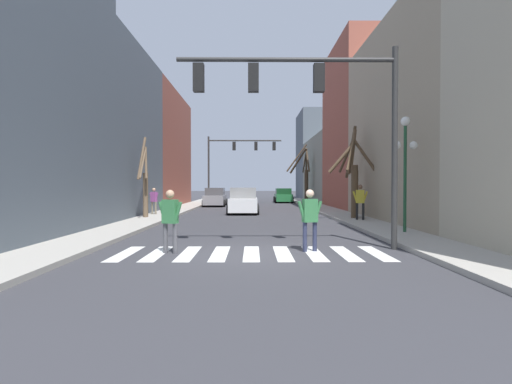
% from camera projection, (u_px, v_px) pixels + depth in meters
% --- Properties ---
extents(ground_plane, '(240.00, 240.00, 0.00)m').
position_uv_depth(ground_plane, '(251.00, 254.00, 11.31)').
color(ground_plane, '#38383D').
extents(sidewalk_left, '(2.04, 90.00, 0.15)m').
position_uv_depth(sidewalk_left, '(53.00, 252.00, 11.26)').
color(sidewalk_left, '#ADA89E').
rests_on(sidewalk_left, ground_plane).
extents(sidewalk_right, '(2.04, 90.00, 0.15)m').
position_uv_depth(sidewalk_right, '(448.00, 251.00, 11.36)').
color(sidewalk_right, '#ADA89E').
rests_on(sidewalk_right, ground_plane).
extents(building_row_left, '(6.00, 37.99, 12.75)m').
position_uv_depth(building_row_left, '(86.00, 121.00, 23.14)').
color(building_row_left, '#515B66').
rests_on(building_row_left, ground_plane).
extents(building_row_right, '(6.00, 55.62, 13.24)m').
position_uv_depth(building_row_right, '(371.00, 142.00, 32.41)').
color(building_row_right, '#BCB299').
rests_on(building_row_right, ground_plane).
extents(crosswalk_stripes, '(7.65, 2.60, 0.01)m').
position_uv_depth(crosswalk_stripes, '(251.00, 253.00, 11.41)').
color(crosswalk_stripes, white).
rests_on(crosswalk_stripes, ground_plane).
extents(traffic_signal_near, '(6.68, 0.28, 6.14)m').
position_uv_depth(traffic_signal_near, '(313.00, 99.00, 12.03)').
color(traffic_signal_near, '#2D2D2D').
rests_on(traffic_signal_near, ground_plane).
extents(traffic_signal_far, '(7.34, 0.28, 6.79)m').
position_uv_depth(traffic_signal_far, '(235.00, 154.00, 39.70)').
color(traffic_signal_far, '#2D2D2D').
rests_on(traffic_signal_far, ground_plane).
extents(street_lamp_right_corner, '(0.95, 0.36, 4.44)m').
position_uv_depth(street_lamp_right_corner, '(405.00, 151.00, 15.36)').
color(street_lamp_right_corner, '#1E4C2D').
rests_on(street_lamp_right_corner, sidewalk_right).
extents(car_parked_left_far, '(2.14, 4.25, 1.78)m').
position_uv_depth(car_parked_left_far, '(243.00, 201.00, 27.39)').
color(car_parked_left_far, white).
rests_on(car_parked_left_far, ground_plane).
extents(car_parked_right_far, '(2.06, 4.52, 1.70)m').
position_uv_depth(car_parked_right_far, '(215.00, 198.00, 37.01)').
color(car_parked_right_far, gray).
rests_on(car_parked_right_far, ground_plane).
extents(car_at_intersection, '(2.04, 4.26, 1.59)m').
position_uv_depth(car_at_intersection, '(283.00, 196.00, 44.43)').
color(car_at_intersection, '#236B38').
rests_on(car_at_intersection, ground_plane).
extents(pedestrian_near_right_corner, '(0.78, 0.34, 1.83)m').
position_uv_depth(pedestrian_near_right_corner, '(310.00, 215.00, 11.75)').
color(pedestrian_near_right_corner, '#282D47').
rests_on(pedestrian_near_right_corner, ground_plane).
extents(pedestrian_on_right_sidewalk, '(0.77, 0.37, 1.82)m').
position_uv_depth(pedestrian_on_right_sidewalk, '(170.00, 216.00, 11.42)').
color(pedestrian_on_right_sidewalk, '#4C4C51').
rests_on(pedestrian_on_right_sidewalk, ground_plane).
extents(pedestrian_waiting_at_curb, '(0.66, 0.41, 1.63)m').
position_uv_depth(pedestrian_waiting_at_curb, '(154.00, 199.00, 24.76)').
color(pedestrian_waiting_at_curb, '#7A705B').
rests_on(pedestrian_waiting_at_curb, sidewalk_left).
extents(pedestrian_on_left_sidewalk, '(0.77, 0.37, 1.83)m').
position_uv_depth(pedestrian_on_left_sidewalk, '(360.00, 199.00, 20.74)').
color(pedestrian_on_left_sidewalk, black).
rests_on(pedestrian_on_left_sidewalk, sidewalk_right).
extents(street_tree_left_mid, '(2.64, 2.12, 4.59)m').
position_uv_depth(street_tree_left_mid, '(353.00, 178.00, 21.96)').
color(street_tree_left_mid, brown).
rests_on(street_tree_left_mid, sidewalk_right).
extents(street_tree_left_near, '(0.54, 1.82, 4.51)m').
position_uv_depth(street_tree_left_near, '(145.00, 183.00, 22.30)').
color(street_tree_left_near, brown).
rests_on(street_tree_left_near, sidewalk_left).
extents(street_tree_right_far, '(2.45, 2.70, 6.24)m').
position_uv_depth(street_tree_right_far, '(304.00, 174.00, 43.35)').
color(street_tree_right_far, '#473828').
rests_on(street_tree_right_far, sidewalk_right).
extents(street_tree_right_mid, '(0.90, 2.91, 5.25)m').
position_uv_depth(street_tree_right_mid, '(354.00, 176.00, 23.21)').
color(street_tree_right_mid, brown).
rests_on(street_tree_right_mid, sidewalk_right).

